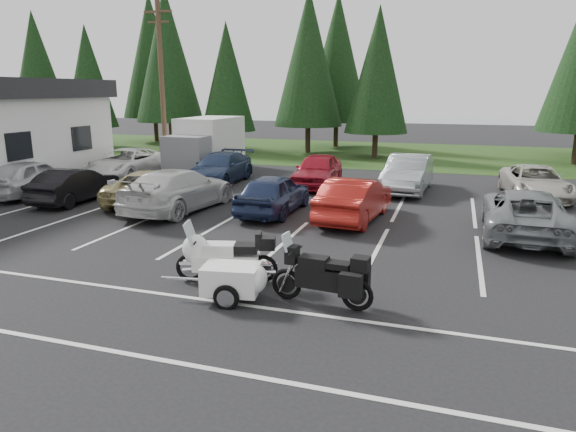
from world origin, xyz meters
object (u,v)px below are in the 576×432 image
at_px(car_near_2, 153,187).
at_px(touring_motorcycle, 226,252).
at_px(car_near_3, 179,190).
at_px(car_far_0, 126,163).
at_px(cargo_trailer, 232,283).
at_px(utility_pole, 162,84).
at_px(car_near_0, 32,177).
at_px(car_far_4, 535,182).
at_px(box_truck, 203,145).
at_px(car_near_5, 355,199).
at_px(car_near_6, 525,213).
at_px(car_far_2, 318,170).
at_px(car_near_4, 274,193).
at_px(adventure_motorcycle, 321,271).
at_px(car_near_1, 75,185).
at_px(car_far_1, 220,168).
at_px(car_far_3, 408,173).

bearing_deg(car_near_2, touring_motorcycle, 127.67).
distance_m(car_near_3, car_far_0, 8.58).
xyz_separation_m(car_near_3, cargo_trailer, (5.32, -7.17, -0.38)).
bearing_deg(cargo_trailer, utility_pole, 115.83).
height_order(car_near_0, touring_motorcycle, car_near_0).
xyz_separation_m(utility_pole, car_far_0, (-0.88, -2.38, -3.97)).
distance_m(car_near_0, car_far_4, 21.12).
xyz_separation_m(car_near_3, touring_motorcycle, (4.76, -6.20, -0.05)).
height_order(car_near_0, car_far_0, car_near_0).
relative_size(utility_pole, car_far_0, 1.71).
bearing_deg(box_truck, car_near_5, -39.28).
bearing_deg(utility_pole, car_far_0, -110.33).
relative_size(car_near_6, car_far_2, 1.17).
height_order(car_near_4, car_far_0, car_near_4).
xyz_separation_m(cargo_trailer, adventure_motorcycle, (1.86, 0.35, 0.35)).
bearing_deg(car_far_0, car_near_1, -76.47).
height_order(car_near_4, car_far_4, car_near_4).
relative_size(car_near_6, car_far_1, 1.05).
relative_size(box_truck, adventure_motorcycle, 2.28).
relative_size(car_far_1, adventure_motorcycle, 2.01).
height_order(utility_pole, car_far_1, utility_pole).
bearing_deg(box_truck, adventure_motorcycle, -55.49).
xyz_separation_m(car_near_6, car_far_3, (-4.08, 6.17, 0.08)).
xyz_separation_m(car_near_2, car_far_2, (5.22, 5.54, 0.09)).
bearing_deg(car_far_4, cargo_trailer, -124.65).
bearing_deg(car_near_5, car_near_6, -177.89).
bearing_deg(car_far_0, car_near_5, -24.70).
bearing_deg(utility_pole, box_truck, 14.04).
distance_m(box_truck, car_near_2, 8.15).
height_order(car_near_3, cargo_trailer, car_near_3).
height_order(car_near_3, touring_motorcycle, car_near_3).
xyz_separation_m(utility_pole, car_far_2, (9.09, -1.85, -3.94)).
relative_size(touring_motorcycle, cargo_trailer, 1.53).
height_order(car_near_6, car_far_3, car_far_3).
bearing_deg(car_near_5, car_far_0, -16.86).
distance_m(car_far_1, car_far_3, 8.85).
height_order(car_near_0, car_near_5, car_near_0).
relative_size(car_near_2, car_near_3, 0.89).
distance_m(car_near_1, car_far_0, 6.00).
relative_size(car_near_3, car_near_4, 1.25).
distance_m(car_near_4, car_far_1, 6.90).
height_order(car_near_4, car_near_5, car_near_5).
height_order(car_far_3, car_far_4, car_far_3).
distance_m(box_truck, car_far_2, 7.50).
bearing_deg(car_far_1, car_near_4, -49.76).
xyz_separation_m(car_far_3, cargo_trailer, (-2.41, -13.56, -0.40)).
distance_m(car_far_0, car_far_4, 19.23).
relative_size(car_far_0, car_far_1, 1.06).
xyz_separation_m(car_near_2, adventure_motorcycle, (8.76, -7.58, 0.08)).
distance_m(car_near_1, car_near_4, 8.20).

